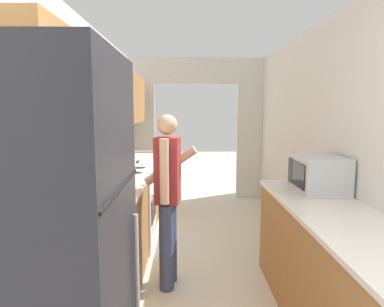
# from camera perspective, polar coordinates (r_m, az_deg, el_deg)

# --- Properties ---
(wall_left) EXTENTS (0.38, 7.71, 2.50)m
(wall_left) POSITION_cam_1_polar(r_m,az_deg,el_deg) (3.37, -17.57, 4.68)
(wall_left) COLOR silver
(wall_left) RESTS_ON ground_plane
(wall_right) EXTENTS (0.06, 7.71, 2.50)m
(wall_right) POSITION_cam_1_polar(r_m,az_deg,el_deg) (3.16, 25.08, 0.02)
(wall_right) COLOR silver
(wall_right) RESTS_ON ground_plane
(wall_far_with_doorway) EXTENTS (2.77, 0.06, 2.50)m
(wall_far_with_doorway) POSITION_cam_1_polar(r_m,az_deg,el_deg) (6.11, 0.66, 5.65)
(wall_far_with_doorway) COLOR silver
(wall_far_with_doorway) RESTS_ON ground_plane
(counter_left) EXTENTS (0.62, 4.14, 0.91)m
(counter_left) POSITION_cam_1_polar(r_m,az_deg,el_deg) (3.94, -11.51, -9.91)
(counter_left) COLOR #9E6B38
(counter_left) RESTS_ON ground_plane
(counter_right) EXTENTS (0.62, 2.38, 0.91)m
(counter_right) POSITION_cam_1_polar(r_m,az_deg,el_deg) (2.69, 23.64, -18.88)
(counter_right) COLOR #9E6B38
(counter_right) RESTS_ON ground_plane
(refrigerator) EXTENTS (0.79, 0.72, 1.84)m
(refrigerator) POSITION_cam_1_polar(r_m,az_deg,el_deg) (1.61, -25.52, -19.29)
(refrigerator) COLOR black
(refrigerator) RESTS_ON ground_plane
(range_oven) EXTENTS (0.66, 0.74, 1.05)m
(range_oven) POSITION_cam_1_polar(r_m,az_deg,el_deg) (4.18, -10.76, -8.80)
(range_oven) COLOR white
(range_oven) RESTS_ON ground_plane
(person) EXTENTS (0.51, 0.41, 1.57)m
(person) POSITION_cam_1_polar(r_m,az_deg,el_deg) (3.10, -4.05, -7.18)
(person) COLOR #384266
(person) RESTS_ON ground_plane
(microwave) EXTENTS (0.39, 0.52, 0.31)m
(microwave) POSITION_cam_1_polar(r_m,az_deg,el_deg) (3.16, 20.33, -3.16)
(microwave) COLOR #B7B7BC
(microwave) RESTS_ON counter_right
(knife) EXTENTS (0.05, 0.32, 0.02)m
(knife) POSITION_cam_1_polar(r_m,az_deg,el_deg) (4.67, -8.96, -1.31)
(knife) COLOR #B7B7BC
(knife) RESTS_ON counter_left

